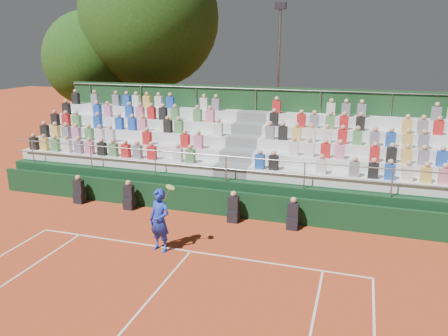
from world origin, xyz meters
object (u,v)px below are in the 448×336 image
(tree_west, at_px, (92,59))
(floodlight_mast, at_px, (278,71))
(tree_east, at_px, (149,18))
(tennis_player, at_px, (160,220))

(tree_west, xyz_separation_m, floodlight_mast, (11.40, 0.58, -0.53))
(tree_west, relative_size, floodlight_mast, 0.98)
(tree_west, distance_m, tree_east, 4.37)
(tree_east, bearing_deg, tree_west, -166.40)
(tennis_player, height_order, floodlight_mast, floodlight_mast)
(tennis_player, height_order, tree_west, tree_west)
(tree_east, relative_size, floodlight_mast, 1.40)
(tennis_player, bearing_deg, tree_west, 129.97)
(tree_west, bearing_deg, floodlight_mast, 2.93)
(floodlight_mast, bearing_deg, tennis_player, -95.35)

